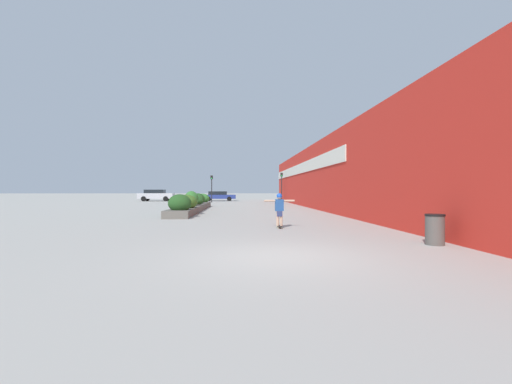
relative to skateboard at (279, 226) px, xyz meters
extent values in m
plane|color=#A3A099|center=(-0.75, -5.79, -0.07)|extent=(300.00, 300.00, 0.00)
cube|color=red|center=(4.70, 13.08, 2.56)|extent=(0.60, 47.68, 5.25)
cube|color=silver|center=(4.36, 21.07, 3.54)|extent=(0.06, 31.69, 0.94)
cube|color=#605B54|center=(-4.96, 11.66, 0.14)|extent=(1.39, 14.56, 0.42)
ellipsoid|color=#234C1E|center=(-4.89, 5.54, 0.72)|extent=(1.28, 1.12, 1.00)
ellipsoid|color=#3D6623|center=(-4.90, 7.79, 0.70)|extent=(1.43, 1.60, 0.94)
ellipsoid|color=#33702D|center=(-4.94, 10.65, 0.79)|extent=(1.00, 1.14, 1.18)
ellipsoid|color=#234C1E|center=(-5.01, 12.80, 0.61)|extent=(1.37, 1.11, 0.69)
ellipsoid|color=#234C1E|center=(-5.00, 15.01, 0.71)|extent=(1.14, 1.11, 0.96)
ellipsoid|color=#33702D|center=(-4.96, 17.92, 0.68)|extent=(1.34, 1.10, 0.89)
cube|color=black|center=(0.00, 0.00, 0.02)|extent=(0.19, 0.65, 0.01)
cylinder|color=beige|center=(-0.08, 0.23, -0.04)|extent=(0.05, 0.05, 0.05)
cylinder|color=beige|center=(0.07, 0.23, -0.04)|extent=(0.05, 0.05, 0.05)
cylinder|color=beige|center=(-0.07, -0.23, -0.04)|extent=(0.05, 0.05, 0.05)
cylinder|color=beige|center=(0.08, -0.23, -0.04)|extent=(0.05, 0.05, 0.05)
cylinder|color=tan|center=(-0.07, 0.00, 0.32)|extent=(0.11, 0.11, 0.60)
cylinder|color=tan|center=(0.07, 0.00, 0.32)|extent=(0.11, 0.11, 0.60)
cube|color=navy|center=(0.00, 0.00, 0.51)|extent=(0.22, 0.18, 0.21)
cube|color=#234C8C|center=(0.00, 0.00, 0.85)|extent=(0.34, 0.17, 0.47)
cylinder|color=tan|center=(-0.39, -0.01, 1.03)|extent=(0.44, 0.08, 0.08)
cylinder|color=tan|center=(0.39, 0.01, 1.03)|extent=(0.44, 0.08, 0.08)
sphere|color=tan|center=(0.00, 0.00, 1.18)|extent=(0.19, 0.19, 0.19)
sphere|color=blue|center=(0.00, 0.00, 1.22)|extent=(0.22, 0.22, 0.22)
cylinder|color=#514C47|center=(3.81, -4.37, 0.33)|extent=(0.50, 0.50, 0.80)
cylinder|color=black|center=(3.81, -4.37, 0.76)|extent=(0.52, 0.52, 0.05)
cube|color=#BCBCC1|center=(-12.90, 34.01, 0.64)|extent=(4.73, 1.94, 0.74)
cube|color=black|center=(-13.09, 34.01, 1.26)|extent=(2.60, 1.71, 0.49)
cylinder|color=black|center=(-11.44, 34.93, 0.27)|extent=(0.68, 0.22, 0.68)
cylinder|color=black|center=(-11.44, 33.09, 0.27)|extent=(0.68, 0.22, 0.68)
cylinder|color=black|center=(-14.37, 34.93, 0.27)|extent=(0.68, 0.22, 0.68)
cylinder|color=black|center=(-14.37, 33.09, 0.27)|extent=(0.68, 0.22, 0.68)
cube|color=navy|center=(-4.32, 34.35, 0.52)|extent=(4.60, 1.80, 0.55)
cube|color=black|center=(-4.50, 34.35, 1.03)|extent=(2.53, 1.58, 0.48)
cylinder|color=black|center=(-2.89, 35.20, 0.24)|extent=(0.62, 0.22, 0.62)
cylinder|color=black|center=(-2.89, 33.50, 0.24)|extent=(0.62, 0.22, 0.62)
cylinder|color=black|center=(-5.74, 35.20, 0.24)|extent=(0.62, 0.22, 0.62)
cylinder|color=black|center=(-5.74, 33.50, 0.24)|extent=(0.62, 0.22, 0.62)
cube|color=black|center=(11.14, 32.41, 0.60)|extent=(4.09, 1.84, 0.70)
cube|color=black|center=(11.31, 32.41, 1.19)|extent=(2.25, 1.62, 0.47)
cylinder|color=black|center=(9.88, 31.53, 0.25)|extent=(0.63, 0.22, 0.63)
cylinder|color=black|center=(9.88, 33.28, 0.25)|extent=(0.63, 0.22, 0.63)
cylinder|color=black|center=(12.41, 31.53, 0.25)|extent=(0.63, 0.22, 0.63)
cylinder|color=black|center=(12.41, 33.28, 0.25)|extent=(0.63, 0.22, 0.63)
cylinder|color=black|center=(-4.94, 28.90, 1.37)|extent=(0.11, 0.11, 2.87)
cube|color=black|center=(-4.94, 28.90, 3.03)|extent=(0.28, 0.20, 0.45)
sphere|color=#2D2823|center=(-4.94, 28.78, 3.18)|extent=(0.15, 0.15, 0.15)
sphere|color=#2D2823|center=(-4.94, 28.78, 3.03)|extent=(0.15, 0.15, 0.15)
sphere|color=green|center=(-4.94, 28.78, 2.88)|extent=(0.15, 0.15, 0.15)
cylinder|color=black|center=(3.80, 29.22, 1.55)|extent=(0.11, 0.11, 3.24)
cube|color=black|center=(3.80, 29.22, 3.40)|extent=(0.28, 0.20, 0.45)
sphere|color=#2D2823|center=(3.80, 29.10, 3.55)|extent=(0.15, 0.15, 0.15)
sphere|color=#2D2823|center=(3.80, 29.10, 3.40)|extent=(0.15, 0.15, 0.15)
sphere|color=green|center=(3.80, 29.10, 3.25)|extent=(0.15, 0.15, 0.15)
camera|label=1|loc=(-1.63, -13.57, 1.46)|focal=24.00mm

